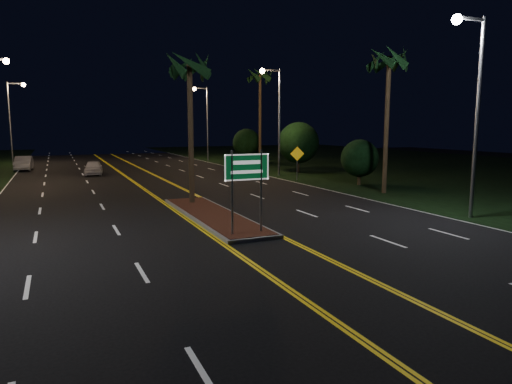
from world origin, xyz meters
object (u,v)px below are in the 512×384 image
shrub_near (360,158)px  warning_sign (297,158)px  streetlight_right_far (204,115)px  streetlight_right_near (473,94)px  car_near (93,166)px  highway_sign (247,175)px  car_far (24,162)px  median_island (213,215)px  palm_right_far (260,77)px  shrub_far (247,143)px  palm_right_near (389,61)px  shrub_mid (298,143)px  palm_median (189,67)px  streetlight_left_far (13,113)px  streetlight_right_mid (275,109)px

shrub_near → warning_sign: shrub_near is taller
streetlight_right_far → streetlight_right_near: bearing=-90.0°
car_near → warning_sign: size_ratio=1.66×
highway_sign → car_far: highway_sign is taller
median_island → shrub_near: shrub_near is taller
palm_right_far → shrub_far: (1.00, 6.00, -6.81)m
median_island → palm_right_far: palm_right_far is taller
palm_right_near → car_far: size_ratio=1.97×
streetlight_right_near → palm_right_far: 28.30m
warning_sign → shrub_mid: bearing=74.4°
streetlight_right_near → palm_right_far: palm_right_far is taller
palm_median → palm_right_far: palm_right_far is taller
palm_right_far → shrub_near: bearing=-87.5°
car_far → car_near: bearing=-48.2°
streetlight_left_far → shrub_far: 25.90m
palm_median → warning_sign: palm_median is taller
streetlight_right_mid → shrub_mid: 4.90m
palm_right_near → warning_sign: palm_right_near is taller
streetlight_left_far → shrub_far: size_ratio=2.27×
shrub_mid → median_island: bearing=-129.5°
median_island → shrub_far: (13.80, 29.00, 2.25)m
shrub_near → streetlight_right_mid: bearing=109.8°
shrub_far → streetlight_right_mid: bearing=-102.8°
palm_right_far → shrub_mid: (1.20, -6.00, -6.42)m
car_far → palm_right_far: bearing=-13.5°
palm_right_near → car_far: palm_right_near is taller
streetlight_right_near → streetlight_right_far: same height
shrub_far → streetlight_right_far: bearing=118.0°
palm_median → shrub_near: size_ratio=2.52×
palm_median → shrub_far: bearing=61.6°
streetlight_right_far → palm_right_near: bearing=-86.6°
highway_sign → streetlight_right_mid: size_ratio=0.36×
median_island → warning_sign: bearing=46.6°
streetlight_left_far → car_far: streetlight_left_far is taller
median_island → car_near: bearing=99.3°
palm_median → shrub_near: bearing=14.5°
palm_right_far → shrub_far: bearing=80.5°
streetlight_right_far → shrub_near: bearing=-84.1°
streetlight_right_far → car_far: size_ratio=1.90×
highway_sign → palm_right_near: (12.50, 7.20, 5.81)m
palm_right_near → shrub_mid: 15.11m
streetlight_left_far → shrub_far: bearing=-18.1°
median_island → shrub_far: size_ratio=2.59×
streetlight_right_near → palm_right_near: bearing=76.7°
shrub_near → car_far: 32.12m
palm_median → shrub_mid: 19.97m
palm_median → palm_right_far: (12.80, 19.50, 1.87)m
streetlight_left_far → streetlight_right_mid: size_ratio=1.00×
palm_right_near → palm_right_far: palm_right_far is taller
palm_median → palm_right_far: 23.40m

